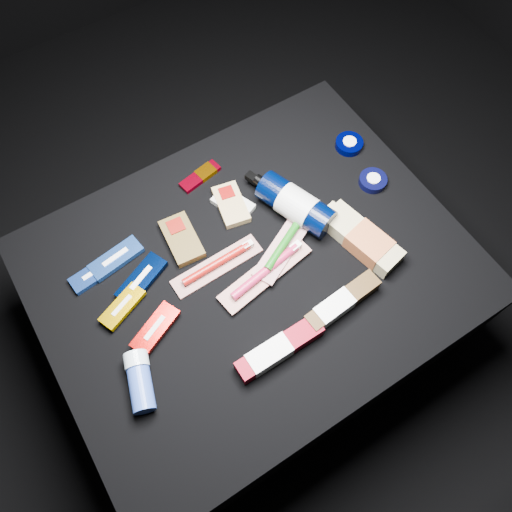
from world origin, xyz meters
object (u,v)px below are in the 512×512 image
lotion_bottle (295,204)px  deodorant_stick (140,381)px  bodywash_bottle (363,239)px  toothpaste_carton_red (276,351)px

lotion_bottle → deodorant_stick: bearing=179.6°
lotion_bottle → bodywash_bottle: bearing=-80.7°
bodywash_bottle → toothpaste_carton_red: 0.34m
lotion_bottle → toothpaste_carton_red: bearing=-150.2°
deodorant_stick → toothpaste_carton_red: (0.27, -0.10, -0.01)m
lotion_bottle → bodywash_bottle: 0.18m
toothpaste_carton_red → deodorant_stick: bearing=160.0°
bodywash_bottle → deodorant_stick: (-0.59, -0.02, 0.00)m
deodorant_stick → toothpaste_carton_red: bearing=-2.5°
bodywash_bottle → deodorant_stick: deodorant_stick is taller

